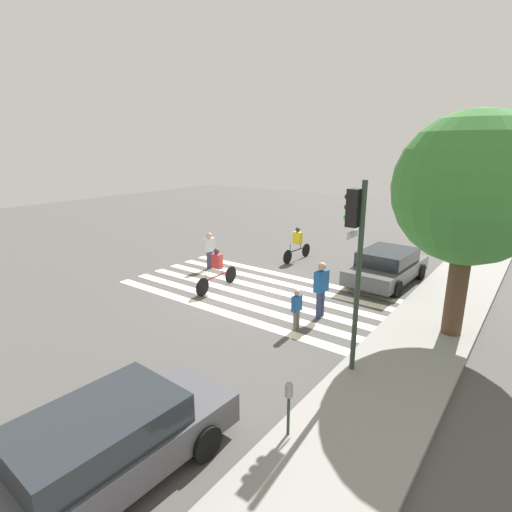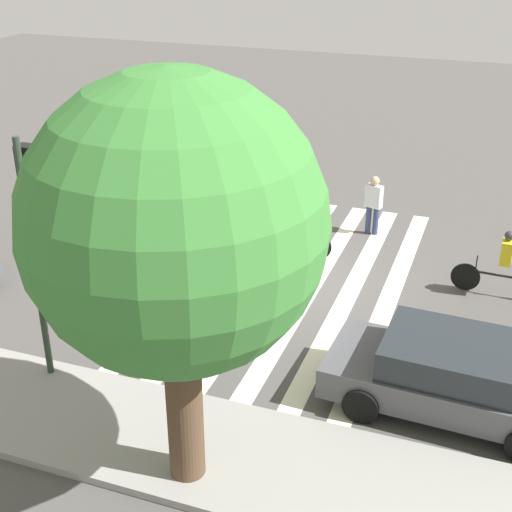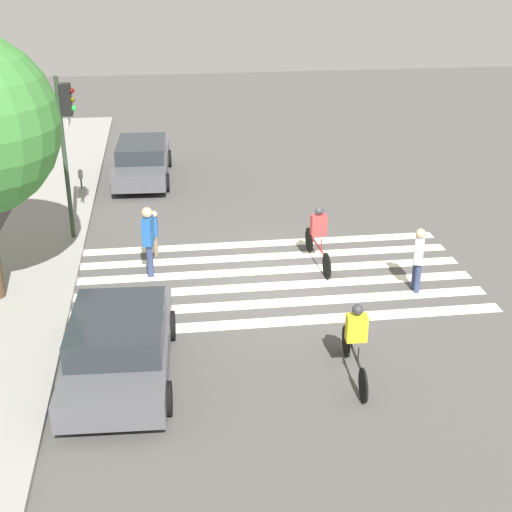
{
  "view_description": "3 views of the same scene",
  "coord_description": "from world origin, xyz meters",
  "px_view_note": "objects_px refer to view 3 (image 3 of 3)",
  "views": [
    {
      "loc": [
        11.45,
        8.6,
        5.39
      ],
      "look_at": [
        0.16,
        0.21,
        1.45
      ],
      "focal_mm": 28.0,
      "sensor_mm": 36.0,
      "label": 1
    },
    {
      "loc": [
        -4.24,
        14.43,
        7.89
      ],
      "look_at": [
        0.73,
        0.75,
        0.86
      ],
      "focal_mm": 50.0,
      "sensor_mm": 36.0,
      "label": 2
    },
    {
      "loc": [
        -16.17,
        2.62,
        7.99
      ],
      "look_at": [
        -0.87,
        0.6,
        1.04
      ],
      "focal_mm": 50.0,
      "sensor_mm": 36.0,
      "label": 3
    }
  ],
  "objects_px": {
    "cyclist_far_lane": "(356,339)",
    "car_parked_dark_suv": "(119,344)",
    "traffic_light": "(66,129)",
    "pedestrian_adult_blue_shirt": "(418,256)",
    "cyclist_near_curb": "(318,234)",
    "pedestrian_adult_tall_backpack": "(148,237)",
    "parking_meter": "(81,179)",
    "car_parked_far_curb": "(142,160)",
    "pedestrian_adult_yellow_jacket": "(155,230)"
  },
  "relations": [
    {
      "from": "pedestrian_adult_tall_backpack",
      "to": "pedestrian_adult_blue_shirt",
      "type": "bearing_deg",
      "value": 84.94
    },
    {
      "from": "pedestrian_adult_tall_backpack",
      "to": "car_parked_dark_suv",
      "type": "distance_m",
      "value": 4.63
    },
    {
      "from": "car_parked_dark_suv",
      "to": "car_parked_far_curb",
      "type": "distance_m",
      "value": 12.63
    },
    {
      "from": "car_parked_dark_suv",
      "to": "car_parked_far_curb",
      "type": "height_order",
      "value": "car_parked_far_curb"
    },
    {
      "from": "cyclist_far_lane",
      "to": "car_parked_dark_suv",
      "type": "relative_size",
      "value": 0.52
    },
    {
      "from": "cyclist_far_lane",
      "to": "car_parked_far_curb",
      "type": "xyz_separation_m",
      "value": [
        13.28,
        4.29,
        -0.16
      ]
    },
    {
      "from": "pedestrian_adult_tall_backpack",
      "to": "cyclist_near_curb",
      "type": "xyz_separation_m",
      "value": [
        0.05,
        -4.4,
        -0.17
      ]
    },
    {
      "from": "cyclist_far_lane",
      "to": "car_parked_far_curb",
      "type": "bearing_deg",
      "value": 20.51
    },
    {
      "from": "car_parked_far_curb",
      "to": "cyclist_far_lane",
      "type": "bearing_deg",
      "value": -159.52
    },
    {
      "from": "parking_meter",
      "to": "cyclist_far_lane",
      "type": "xyz_separation_m",
      "value": [
        -10.63,
        -6.17,
        -0.07
      ]
    },
    {
      "from": "cyclist_near_curb",
      "to": "car_parked_dark_suv",
      "type": "xyz_separation_m",
      "value": [
        -4.64,
        4.96,
        -0.17
      ]
    },
    {
      "from": "pedestrian_adult_tall_backpack",
      "to": "car_parked_dark_suv",
      "type": "relative_size",
      "value": 0.42
    },
    {
      "from": "pedestrian_adult_yellow_jacket",
      "to": "parking_meter",
      "type": "bearing_deg",
      "value": -147.75
    },
    {
      "from": "parking_meter",
      "to": "pedestrian_adult_blue_shirt",
      "type": "bearing_deg",
      "value": -129.63
    },
    {
      "from": "pedestrian_adult_yellow_jacket",
      "to": "car_parked_far_curb",
      "type": "bearing_deg",
      "value": -173.29
    },
    {
      "from": "cyclist_near_curb",
      "to": "car_parked_far_curb",
      "type": "xyz_separation_m",
      "value": [
        7.99,
        4.69,
        -0.16
      ]
    },
    {
      "from": "parking_meter",
      "to": "pedestrian_adult_blue_shirt",
      "type": "height_order",
      "value": "pedestrian_adult_blue_shirt"
    },
    {
      "from": "cyclist_near_curb",
      "to": "cyclist_far_lane",
      "type": "bearing_deg",
      "value": 172.24
    },
    {
      "from": "cyclist_near_curb",
      "to": "car_parked_far_curb",
      "type": "relative_size",
      "value": 0.51
    },
    {
      "from": "pedestrian_adult_blue_shirt",
      "to": "cyclist_near_curb",
      "type": "relative_size",
      "value": 0.68
    },
    {
      "from": "pedestrian_adult_yellow_jacket",
      "to": "car_parked_dark_suv",
      "type": "xyz_separation_m",
      "value": [
        -5.83,
        0.7,
        -0.02
      ]
    },
    {
      "from": "pedestrian_adult_yellow_jacket",
      "to": "pedestrian_adult_tall_backpack",
      "type": "height_order",
      "value": "pedestrian_adult_tall_backpack"
    },
    {
      "from": "traffic_light",
      "to": "car_parked_far_curb",
      "type": "distance_m",
      "value": 6.34
    },
    {
      "from": "pedestrian_adult_yellow_jacket",
      "to": "pedestrian_adult_blue_shirt",
      "type": "bearing_deg",
      "value": 67.59
    },
    {
      "from": "pedestrian_adult_yellow_jacket",
      "to": "pedestrian_adult_tall_backpack",
      "type": "relative_size",
      "value": 0.69
    },
    {
      "from": "pedestrian_adult_blue_shirt",
      "to": "parking_meter",
      "type": "bearing_deg",
      "value": -110.56
    },
    {
      "from": "traffic_light",
      "to": "parking_meter",
      "type": "xyz_separation_m",
      "value": [
        2.87,
        0.11,
        -2.33
      ]
    },
    {
      "from": "cyclist_far_lane",
      "to": "parking_meter",
      "type": "bearing_deg",
      "value": 32.74
    },
    {
      "from": "cyclist_far_lane",
      "to": "car_parked_dark_suv",
      "type": "xyz_separation_m",
      "value": [
        0.66,
        4.56,
        -0.17
      ]
    },
    {
      "from": "pedestrian_adult_blue_shirt",
      "to": "car_parked_far_curb",
      "type": "bearing_deg",
      "value": -126.35
    },
    {
      "from": "cyclist_far_lane",
      "to": "car_parked_far_curb",
      "type": "height_order",
      "value": "cyclist_far_lane"
    },
    {
      "from": "pedestrian_adult_yellow_jacket",
      "to": "cyclist_near_curb",
      "type": "height_order",
      "value": "cyclist_near_curb"
    },
    {
      "from": "pedestrian_adult_tall_backpack",
      "to": "cyclist_near_curb",
      "type": "distance_m",
      "value": 4.4
    },
    {
      "from": "traffic_light",
      "to": "cyclist_far_lane",
      "type": "height_order",
      "value": "traffic_light"
    },
    {
      "from": "pedestrian_adult_blue_shirt",
      "to": "car_parked_far_curb",
      "type": "xyz_separation_m",
      "value": [
        9.81,
        6.76,
        -0.22
      ]
    },
    {
      "from": "pedestrian_adult_blue_shirt",
      "to": "pedestrian_adult_yellow_jacket",
      "type": "height_order",
      "value": "pedestrian_adult_blue_shirt"
    },
    {
      "from": "parking_meter",
      "to": "pedestrian_adult_blue_shirt",
      "type": "relative_size",
      "value": 0.76
    },
    {
      "from": "pedestrian_adult_blue_shirt",
      "to": "cyclist_near_curb",
      "type": "bearing_deg",
      "value": -112.19
    },
    {
      "from": "parking_meter",
      "to": "pedestrian_adult_tall_backpack",
      "type": "distance_m",
      "value": 5.81
    },
    {
      "from": "pedestrian_adult_blue_shirt",
      "to": "car_parked_dark_suv",
      "type": "distance_m",
      "value": 7.58
    },
    {
      "from": "traffic_light",
      "to": "pedestrian_adult_blue_shirt",
      "type": "bearing_deg",
      "value": -116.66
    },
    {
      "from": "traffic_light",
      "to": "pedestrian_adult_blue_shirt",
      "type": "distance_m",
      "value": 9.83
    },
    {
      "from": "pedestrian_adult_tall_backpack",
      "to": "car_parked_dark_suv",
      "type": "height_order",
      "value": "pedestrian_adult_tall_backpack"
    },
    {
      "from": "traffic_light",
      "to": "car_parked_far_curb",
      "type": "relative_size",
      "value": 0.98
    },
    {
      "from": "traffic_light",
      "to": "cyclist_near_curb",
      "type": "height_order",
      "value": "traffic_light"
    },
    {
      "from": "pedestrian_adult_yellow_jacket",
      "to": "car_parked_far_curb",
      "type": "distance_m",
      "value": 6.8
    },
    {
      "from": "parking_meter",
      "to": "cyclist_far_lane",
      "type": "height_order",
      "value": "cyclist_far_lane"
    },
    {
      "from": "parking_meter",
      "to": "pedestrian_adult_yellow_jacket",
      "type": "xyz_separation_m",
      "value": [
        -4.14,
        -2.31,
        -0.22
      ]
    },
    {
      "from": "pedestrian_adult_blue_shirt",
      "to": "pedestrian_adult_tall_backpack",
      "type": "height_order",
      "value": "pedestrian_adult_tall_backpack"
    },
    {
      "from": "traffic_light",
      "to": "pedestrian_adult_blue_shirt",
      "type": "xyz_separation_m",
      "value": [
        -4.29,
        -8.53,
        -2.34
      ]
    }
  ]
}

